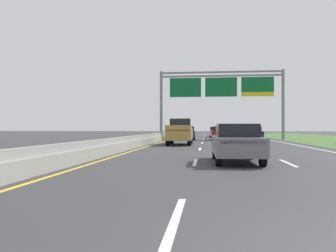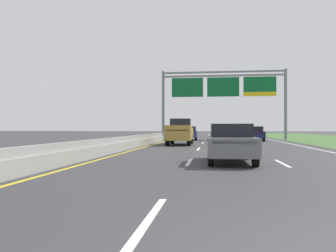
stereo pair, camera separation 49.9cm
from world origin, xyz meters
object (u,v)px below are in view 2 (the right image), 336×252
overhead_sign_gantry (223,90)px  car_white_centre_lane_sedan (218,132)px  car_navy_right_lane_sedan (255,133)px  pickup_truck_gold (180,132)px  car_grey_centre_lane_sedan (230,142)px  car_blue_left_lane_sedan (189,133)px  car_red_centre_lane_sedan (221,133)px

overhead_sign_gantry → car_white_centre_lane_sedan: overhead_sign_gantry is taller
car_navy_right_lane_sedan → pickup_truck_gold: bearing=144.1°
car_navy_right_lane_sedan → car_grey_centre_lane_sedan: size_ratio=1.00×
overhead_sign_gantry → pickup_truck_gold: overhead_sign_gantry is taller
pickup_truck_gold → car_white_centre_lane_sedan: size_ratio=1.23×
overhead_sign_gantry → car_blue_left_lane_sedan: 6.85m
overhead_sign_gantry → pickup_truck_gold: (-3.95, -13.45, -4.94)m
car_blue_left_lane_sedan → overhead_sign_gantry: bearing=-65.0°
car_navy_right_lane_sedan → car_white_centre_lane_sedan: size_ratio=1.01×
car_blue_left_lane_sedan → car_red_centre_lane_sedan: 3.72m
car_red_centre_lane_sedan → car_blue_left_lane_sedan: bearing=89.5°
overhead_sign_gantry → car_red_centre_lane_sedan: bearing=-97.1°
car_blue_left_lane_sedan → car_navy_right_lane_sedan: bearing=-107.3°
pickup_truck_gold → car_navy_right_lane_sedan: bearing=-38.5°
car_navy_right_lane_sedan → car_blue_left_lane_sedan: same height
car_red_centre_lane_sedan → overhead_sign_gantry: bearing=-6.3°
overhead_sign_gantry → car_blue_left_lane_sedan: size_ratio=3.38×
car_navy_right_lane_sedan → overhead_sign_gantry: bearing=40.7°
overhead_sign_gantry → car_navy_right_lane_sedan: overhead_sign_gantry is taller
overhead_sign_gantry → car_navy_right_lane_sedan: size_ratio=3.38×
overhead_sign_gantry → car_navy_right_lane_sedan: (3.28, -4.04, -5.20)m
car_white_centre_lane_sedan → car_red_centre_lane_sedan: same height
pickup_truck_gold → car_white_centre_lane_sedan: (3.49, 22.51, -0.26)m
pickup_truck_gold → car_grey_centre_lane_sedan: (3.47, -14.78, -0.26)m
overhead_sign_gantry → pickup_truck_gold: 14.86m
car_navy_right_lane_sedan → car_grey_centre_lane_sedan: bearing=172.8°
pickup_truck_gold → car_navy_right_lane_sedan: 11.87m
car_white_centre_lane_sedan → car_grey_centre_lane_sedan: bearing=-179.5°
car_grey_centre_lane_sedan → car_white_centre_lane_sedan: size_ratio=1.00×
overhead_sign_gantry → car_navy_right_lane_sedan: 7.36m
overhead_sign_gantry → pickup_truck_gold: bearing=-106.4°
car_blue_left_lane_sedan → car_red_centre_lane_sedan: same height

